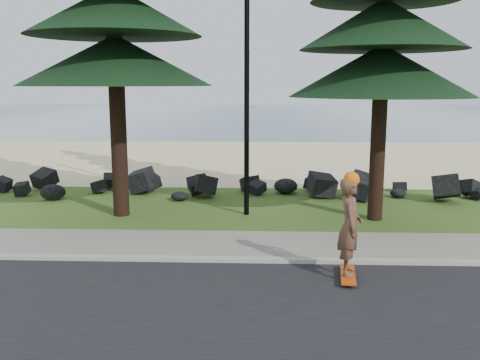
# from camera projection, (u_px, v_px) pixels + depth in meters

# --- Properties ---
(ground) EXTENTS (160.00, 160.00, 0.00)m
(ground) POSITION_uv_depth(u_px,v_px,m) (242.00, 249.00, 11.91)
(ground) COLOR #36561B
(ground) RESTS_ON ground
(road) EXTENTS (160.00, 7.00, 0.02)m
(road) POSITION_uv_depth(u_px,v_px,m) (231.00, 347.00, 7.49)
(road) COLOR black
(road) RESTS_ON ground
(kerb) EXTENTS (160.00, 0.20, 0.10)m
(kerb) POSITION_uv_depth(u_px,v_px,m) (241.00, 260.00, 11.02)
(kerb) COLOR #A29E92
(kerb) RESTS_ON ground
(sidewalk) EXTENTS (160.00, 2.00, 0.08)m
(sidewalk) POSITION_uv_depth(u_px,v_px,m) (243.00, 245.00, 12.10)
(sidewalk) COLOR gray
(sidewalk) RESTS_ON ground
(beach_sand) EXTENTS (160.00, 15.00, 0.01)m
(beach_sand) POSITION_uv_depth(u_px,v_px,m) (253.00, 158.00, 26.17)
(beach_sand) COLOR #D2B68C
(beach_sand) RESTS_ON ground
(ocean) EXTENTS (160.00, 58.00, 0.01)m
(ocean) POSITION_uv_depth(u_px,v_px,m) (258.00, 115.00, 62.05)
(ocean) COLOR #3F5C79
(ocean) RESTS_ON ground
(seawall_boulders) EXTENTS (60.00, 2.40, 1.10)m
(seawall_boulders) POSITION_uv_depth(u_px,v_px,m) (248.00, 197.00, 17.42)
(seawall_boulders) COLOR black
(seawall_boulders) RESTS_ON ground
(lamp_post) EXTENTS (0.25, 0.14, 8.14)m
(lamp_post) POSITION_uv_depth(u_px,v_px,m) (247.00, 65.00, 14.32)
(lamp_post) COLOR black
(lamp_post) RESTS_ON ground
(skateboarder) EXTENTS (0.52, 1.12, 2.05)m
(skateboarder) POSITION_uv_depth(u_px,v_px,m) (350.00, 227.00, 9.89)
(skateboarder) COLOR #C63F0B
(skateboarder) RESTS_ON ground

